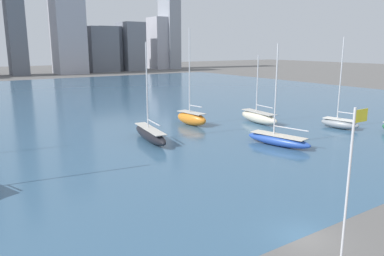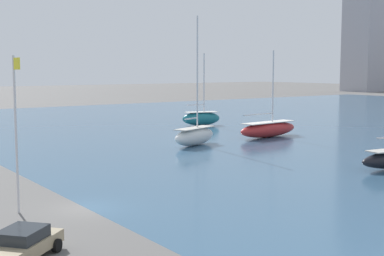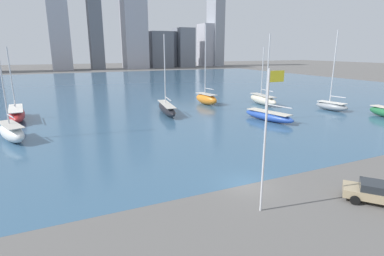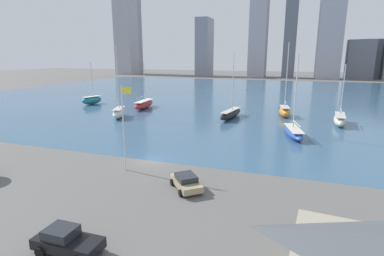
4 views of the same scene
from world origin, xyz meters
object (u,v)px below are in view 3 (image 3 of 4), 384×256
(sailboat_white, at_px, (11,131))
(parked_sedan_tan, at_px, (376,192))
(sailboat_orange, at_px, (206,98))
(sailboat_blue, at_px, (269,115))
(sailboat_red, at_px, (16,114))
(sailboat_gray, at_px, (332,105))
(sailboat_black, at_px, (167,108))
(sailboat_cream, at_px, (263,99))
(flag_pole, at_px, (266,137))

(sailboat_white, xyz_separation_m, parked_sedan_tan, (25.62, -28.33, -0.40))
(sailboat_white, bearing_deg, sailboat_orange, 1.60)
(sailboat_blue, height_order, sailboat_orange, sailboat_orange)
(parked_sedan_tan, bearing_deg, sailboat_orange, 39.66)
(sailboat_white, bearing_deg, sailboat_blue, -26.52)
(sailboat_red, xyz_separation_m, sailboat_gray, (51.64, -14.44, -0.14))
(sailboat_red, bearing_deg, sailboat_orange, -4.15)
(sailboat_black, distance_m, sailboat_red, 23.59)
(sailboat_orange, bearing_deg, parked_sedan_tan, -108.71)
(sailboat_white, bearing_deg, sailboat_black, -1.73)
(sailboat_blue, height_order, sailboat_gray, sailboat_gray)
(sailboat_blue, distance_m, sailboat_gray, 15.99)
(sailboat_cream, relative_size, sailboat_red, 1.01)
(flag_pole, bearing_deg, sailboat_black, 81.39)
(sailboat_blue, xyz_separation_m, sailboat_orange, (-2.16, 17.08, 0.38))
(sailboat_red, xyz_separation_m, parked_sedan_tan, (26.22, -40.57, -0.29))
(sailboat_white, xyz_separation_m, sailboat_blue, (35.17, -4.19, -0.32))
(sailboat_black, distance_m, sailboat_cream, 20.85)
(sailboat_cream, bearing_deg, sailboat_white, -164.69)
(sailboat_orange, bearing_deg, sailboat_black, -160.62)
(sailboat_black, xyz_separation_m, sailboat_red, (-23.06, 4.95, 0.08))
(sailboat_orange, bearing_deg, sailboat_cream, -34.25)
(flag_pole, xyz_separation_m, sailboat_cream, (25.86, 33.83, -4.22))
(flag_pole, distance_m, sailboat_red, 42.39)
(sailboat_orange, xyz_separation_m, sailboat_red, (-33.62, -0.65, -0.17))
(sailboat_white, xyz_separation_m, sailboat_black, (22.46, 7.30, -0.18))
(flag_pole, distance_m, sailboat_cream, 42.79)
(sailboat_blue, xyz_separation_m, sailboat_red, (-35.78, 16.43, 0.22))
(parked_sedan_tan, bearing_deg, flag_pole, 123.23)
(sailboat_black, height_order, parked_sedan_tan, sailboat_black)
(sailboat_cream, distance_m, sailboat_red, 44.11)
(sailboat_orange, height_order, sailboat_cream, sailboat_orange)
(sailboat_gray, xyz_separation_m, parked_sedan_tan, (-25.42, -26.13, -0.16))
(sailboat_red, bearing_deg, sailboat_black, -17.36)
(sailboat_white, distance_m, sailboat_orange, 35.45)
(sailboat_blue, distance_m, parked_sedan_tan, 25.96)
(sailboat_cream, distance_m, sailboat_gray, 12.76)
(sailboat_white, distance_m, sailboat_red, 12.26)
(flag_pole, xyz_separation_m, sailboat_black, (5.03, 33.19, -4.28))
(sailboat_gray, relative_size, parked_sedan_tan, 3.12)
(sailboat_red, bearing_deg, sailboat_gray, -20.88)
(flag_pole, xyz_separation_m, sailboat_gray, (33.60, 23.69, -4.34))
(sailboat_black, bearing_deg, sailboat_white, -153.76)
(sailboat_gray, bearing_deg, sailboat_red, 153.62)
(flag_pole, distance_m, sailboat_black, 33.84)
(sailboat_red, bearing_deg, flag_pole, -69.94)
(sailboat_black, relative_size, parked_sedan_tan, 2.93)
(flag_pole, bearing_deg, sailboat_red, 115.32)
(sailboat_black, distance_m, sailboat_blue, 17.14)
(sailboat_white, distance_m, sailboat_gray, 51.09)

